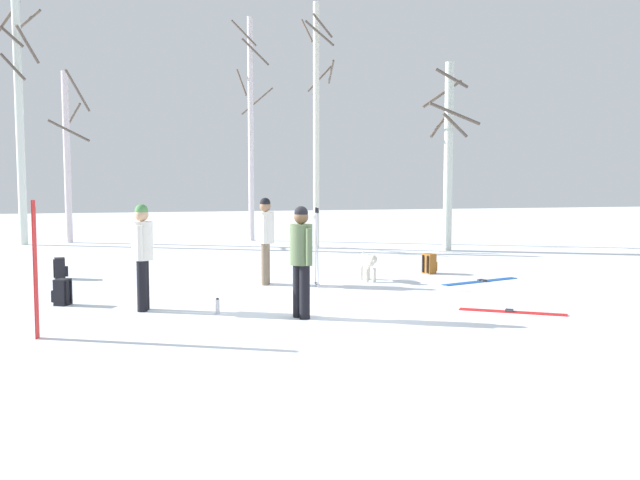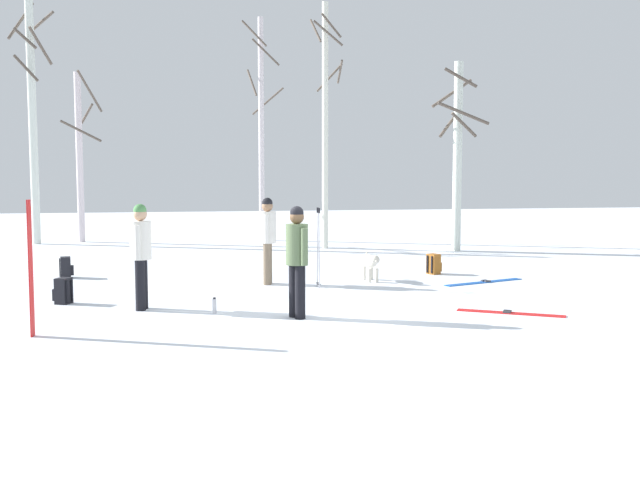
{
  "view_description": "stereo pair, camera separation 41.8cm",
  "coord_description": "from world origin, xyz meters",
  "px_view_note": "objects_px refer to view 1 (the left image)",
  "views": [
    {
      "loc": [
        -2.46,
        -11.36,
        2.26
      ],
      "look_at": [
        0.37,
        1.88,
        1.0
      ],
      "focal_mm": 42.43,
      "sensor_mm": 36.0,
      "label": 1
    },
    {
      "loc": [
        -2.05,
        -11.44,
        2.26
      ],
      "look_at": [
        0.37,
        1.88,
        1.0
      ],
      "focal_mm": 42.43,
      "sensor_mm": 36.0,
      "label": 2
    }
  ],
  "objects_px": {
    "birch_tree_2": "(251,125)",
    "birch_tree_3": "(317,121)",
    "person_1": "(142,250)",
    "birch_tree_1": "(68,154)",
    "backpack_0": "(62,292)",
    "birch_tree_0": "(19,109)",
    "ski_pair_lying_0": "(512,312)",
    "ski_pair_lying_1": "(481,281)",
    "backpack_1": "(429,264)",
    "backpack_2": "(60,269)",
    "birch_tree_4": "(448,151)",
    "ski_poles_0": "(317,245)",
    "ski_pair_planted_0": "(35,270)",
    "dog": "(368,262)",
    "water_bottle_0": "(218,306)",
    "person_2": "(301,254)",
    "person_0": "(265,235)"
  },
  "relations": [
    {
      "from": "backpack_1",
      "to": "backpack_2",
      "type": "distance_m",
      "value": 7.83
    },
    {
      "from": "ski_pair_lying_0",
      "to": "backpack_0",
      "type": "relative_size",
      "value": 3.46
    },
    {
      "from": "ski_pair_planted_0",
      "to": "birch_tree_4",
      "type": "bearing_deg",
      "value": 44.45
    },
    {
      "from": "birch_tree_4",
      "to": "backpack_0",
      "type": "bearing_deg",
      "value": -144.47
    },
    {
      "from": "backpack_2",
      "to": "birch_tree_2",
      "type": "relative_size",
      "value": 0.06
    },
    {
      "from": "ski_pair_lying_1",
      "to": "person_1",
      "type": "bearing_deg",
      "value": -164.87
    },
    {
      "from": "ski_pair_planted_0",
      "to": "ski_pair_lying_1",
      "type": "distance_m",
      "value": 8.79
    },
    {
      "from": "ski_poles_0",
      "to": "backpack_0",
      "type": "distance_m",
      "value": 4.72
    },
    {
      "from": "birch_tree_0",
      "to": "birch_tree_1",
      "type": "bearing_deg",
      "value": 17.57
    },
    {
      "from": "backpack_2",
      "to": "birch_tree_0",
      "type": "distance_m",
      "value": 8.9
    },
    {
      "from": "backpack_1",
      "to": "water_bottle_0",
      "type": "distance_m",
      "value": 6.14
    },
    {
      "from": "dog",
      "to": "birch_tree_4",
      "type": "bearing_deg",
      "value": 54.21
    },
    {
      "from": "ski_pair_planted_0",
      "to": "birch_tree_1",
      "type": "distance_m",
      "value": 14.12
    },
    {
      "from": "ski_pair_planted_0",
      "to": "birch_tree_0",
      "type": "distance_m",
      "value": 14.11
    },
    {
      "from": "birch_tree_3",
      "to": "backpack_0",
      "type": "bearing_deg",
      "value": -126.66
    },
    {
      "from": "ski_pair_lying_1",
      "to": "birch_tree_4",
      "type": "distance_m",
      "value": 6.61
    },
    {
      "from": "person_1",
      "to": "ski_poles_0",
      "type": "height_order",
      "value": "person_1"
    },
    {
      "from": "ski_pair_lying_1",
      "to": "birch_tree_2",
      "type": "xyz_separation_m",
      "value": [
        -3.45,
        9.93,
        3.65
      ]
    },
    {
      "from": "backpack_2",
      "to": "ski_poles_0",
      "type": "bearing_deg",
      "value": -23.85
    },
    {
      "from": "person_1",
      "to": "birch_tree_2",
      "type": "relative_size",
      "value": 0.24
    },
    {
      "from": "backpack_1",
      "to": "birch_tree_4",
      "type": "relative_size",
      "value": 0.08
    },
    {
      "from": "backpack_0",
      "to": "backpack_1",
      "type": "relative_size",
      "value": 1.0
    },
    {
      "from": "backpack_0",
      "to": "birch_tree_0",
      "type": "bearing_deg",
      "value": 102.35
    },
    {
      "from": "birch_tree_2",
      "to": "birch_tree_3",
      "type": "height_order",
      "value": "birch_tree_2"
    },
    {
      "from": "person_2",
      "to": "birch_tree_2",
      "type": "distance_m",
      "value": 13.16
    },
    {
      "from": "birch_tree_0",
      "to": "birch_tree_2",
      "type": "distance_m",
      "value": 6.92
    },
    {
      "from": "dog",
      "to": "birch_tree_3",
      "type": "distance_m",
      "value": 7.32
    },
    {
      "from": "person_0",
      "to": "ski_pair_lying_1",
      "type": "height_order",
      "value": "person_0"
    },
    {
      "from": "person_0",
      "to": "ski_poles_0",
      "type": "bearing_deg",
      "value": -31.74
    },
    {
      "from": "ski_pair_lying_1",
      "to": "backpack_0",
      "type": "relative_size",
      "value": 4.26
    },
    {
      "from": "person_1",
      "to": "birch_tree_1",
      "type": "xyz_separation_m",
      "value": [
        -2.45,
        12.18,
        1.77
      ]
    },
    {
      "from": "birch_tree_2",
      "to": "person_1",
      "type": "bearing_deg",
      "value": -105.13
    },
    {
      "from": "birch_tree_3",
      "to": "water_bottle_0",
      "type": "bearing_deg",
      "value": -110.64
    },
    {
      "from": "person_2",
      "to": "birch_tree_3",
      "type": "bearing_deg",
      "value": 76.91
    },
    {
      "from": "person_1",
      "to": "person_2",
      "type": "distance_m",
      "value": 2.64
    },
    {
      "from": "ski_pair_lying_1",
      "to": "backpack_0",
      "type": "distance_m",
      "value": 8.03
    },
    {
      "from": "ski_pair_lying_1",
      "to": "birch_tree_0",
      "type": "bearing_deg",
      "value": 136.07
    },
    {
      "from": "ski_poles_0",
      "to": "water_bottle_0",
      "type": "bearing_deg",
      "value": -131.59
    },
    {
      "from": "ski_poles_0",
      "to": "birch_tree_4",
      "type": "relative_size",
      "value": 0.29
    },
    {
      "from": "ski_pair_planted_0",
      "to": "water_bottle_0",
      "type": "xyz_separation_m",
      "value": [
        2.5,
        1.22,
        -0.8
      ]
    },
    {
      "from": "person_1",
      "to": "birch_tree_4",
      "type": "height_order",
      "value": "birch_tree_4"
    },
    {
      "from": "backpack_0",
      "to": "birch_tree_0",
      "type": "xyz_separation_m",
      "value": [
        -2.4,
        10.99,
        3.84
      ]
    },
    {
      "from": "dog",
      "to": "backpack_1",
      "type": "distance_m",
      "value": 1.8
    },
    {
      "from": "ski_pair_lying_0",
      "to": "ski_pair_lying_1",
      "type": "bearing_deg",
      "value": 74.5
    },
    {
      "from": "person_1",
      "to": "birch_tree_4",
      "type": "relative_size",
      "value": 0.33
    },
    {
      "from": "ski_pair_lying_0",
      "to": "birch_tree_3",
      "type": "xyz_separation_m",
      "value": [
        -1.02,
        10.32,
        3.64
      ]
    },
    {
      "from": "birch_tree_0",
      "to": "birch_tree_1",
      "type": "distance_m",
      "value": 1.88
    },
    {
      "from": "birch_tree_2",
      "to": "birch_tree_3",
      "type": "distance_m",
      "value": 3.2
    },
    {
      "from": "person_1",
      "to": "ski_pair_planted_0",
      "type": "bearing_deg",
      "value": -127.39
    },
    {
      "from": "dog",
      "to": "birch_tree_0",
      "type": "height_order",
      "value": "birch_tree_0"
    }
  ]
}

